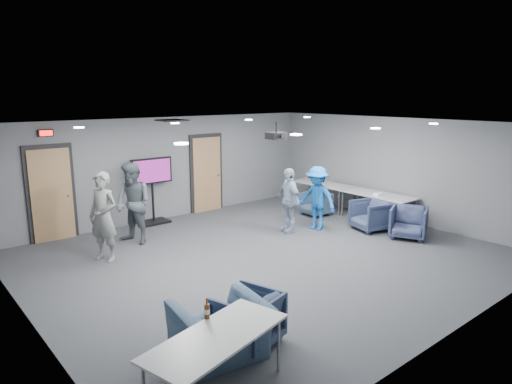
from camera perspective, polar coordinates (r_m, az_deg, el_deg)
floor at (r=9.53m, az=1.31°, el=-8.02°), size 9.00×9.00×0.00m
ceiling at (r=8.96m, az=1.40°, el=8.40°), size 9.00×9.00×0.00m
wall_back at (r=12.39m, az=-10.97°, el=2.94°), size 9.00×0.02×2.70m
wall_front at (r=6.79m, az=24.37°, el=-5.54°), size 9.00×0.02×2.70m
wall_left at (r=7.13m, az=-27.07°, el=-4.98°), size 0.02×8.00×2.70m
wall_right at (r=12.54m, az=17.01°, el=2.74°), size 0.02×8.00×2.70m
door_left at (r=11.28m, az=-24.20°, el=-0.27°), size 1.06×0.17×2.24m
door_right at (r=13.01m, az=-6.20°, el=2.26°), size 1.06×0.17×2.24m
exit_sign at (r=11.07m, az=-24.80°, el=6.71°), size 0.32×0.08×0.16m
hvac_diffuser at (r=10.96m, az=-10.46°, el=8.81°), size 0.60×0.60×0.03m
downlights at (r=8.96m, az=1.40°, el=8.30°), size 6.18×3.78×0.02m
person_a at (r=9.56m, az=-18.53°, el=-2.95°), size 0.67×0.78×1.80m
person_b at (r=10.45m, az=-15.09°, el=-1.42°), size 0.93×1.06×1.82m
person_c at (r=11.00m, az=4.10°, el=-1.03°), size 0.59×0.98×1.56m
person_d at (r=11.26m, az=7.62°, el=-0.78°), size 0.77×1.11×1.57m
chair_right_a at (r=12.69m, az=7.46°, el=-1.47°), size 0.75×0.73×0.64m
chair_right_b at (r=11.54m, az=14.14°, el=-2.86°), size 0.99×0.97×0.74m
chair_right_c at (r=11.17m, az=18.53°, el=-3.64°), size 1.07×1.06×0.74m
chair_front_a at (r=6.30m, az=-1.12°, el=-15.51°), size 0.96×0.97×0.73m
chair_front_b at (r=6.03m, az=-4.48°, el=-16.90°), size 1.25×1.13×0.73m
table_right_a at (r=13.47m, az=8.42°, el=0.90°), size 0.78×1.88×0.73m
table_right_b at (r=12.33m, az=15.01°, el=-0.43°), size 0.82×1.97×0.73m
table_front_left at (r=5.21m, az=-4.91°, el=-17.89°), size 1.85×1.10×0.73m
bottle_front at (r=5.50m, az=-6.15°, el=-14.54°), size 0.07×0.07×0.25m
bottle_right at (r=13.86m, az=7.73°, el=1.84°), size 0.07×0.07×0.27m
snack_box at (r=13.84m, az=7.39°, el=1.48°), size 0.18×0.15×0.04m
wrapper at (r=12.18m, az=15.06°, el=-0.26°), size 0.25×0.18×0.05m
tv_stand at (r=11.96m, az=-12.83°, el=0.66°), size 1.11×0.53×1.70m
projector at (r=9.98m, az=2.56°, el=7.07°), size 0.39×0.37×0.37m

